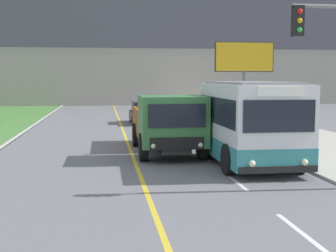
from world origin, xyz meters
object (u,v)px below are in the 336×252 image
object	(u,v)px
planter_round_near	(299,145)
planter_round_third	(235,122)
planter_round_second	(263,131)
billboard_large	(244,60)
car_distant	(144,113)
city_bus	(250,123)
dump_truck	(169,125)
planter_round_far	(217,117)

from	to	relation	value
planter_round_near	planter_round_third	distance (m)	8.69
planter_round_second	billboard_large	bearing A→B (deg)	76.12
car_distant	planter_round_third	world-z (taller)	car_distant
city_bus	dump_truck	size ratio (longest dim) A/B	0.81
city_bus	planter_round_far	bearing A→B (deg)	80.73
car_distant	billboard_large	xyz separation A→B (m)	(8.78, 5.85, 3.88)
billboard_large	planter_round_near	bearing A→B (deg)	-101.40
planter_round_near	planter_round_third	xyz separation A→B (m)	(-0.01, 8.69, 0.05)
car_distant	planter_round_far	world-z (taller)	car_distant
car_distant	planter_round_third	size ratio (longest dim) A/B	3.59
planter_round_second	planter_round_near	bearing A→B (deg)	-91.68
city_bus	billboard_large	world-z (taller)	billboard_large
car_distant	planter_round_second	xyz separation A→B (m)	(4.72, -10.59, -0.11)
city_bus	dump_truck	world-z (taller)	city_bus
billboard_large	planter_round_far	size ratio (longest dim) A/B	5.57
city_bus	dump_truck	xyz separation A→B (m)	(-2.53, 2.54, -0.27)
planter_round_second	planter_round_third	xyz separation A→B (m)	(-0.14, 4.34, 0.03)
planter_round_near	planter_round_second	size ratio (longest dim) A/B	0.96
planter_round_second	planter_round_far	size ratio (longest dim) A/B	1.05
planter_round_near	planter_round_third	bearing A→B (deg)	90.06
planter_round_near	planter_round_second	xyz separation A→B (m)	(0.13, 4.34, 0.02)
city_bus	planter_round_far	xyz separation A→B (m)	(2.29, 14.01, -0.93)
city_bus	planter_round_second	size ratio (longest dim) A/B	4.82
car_distant	planter_round_far	distance (m)	5.02
city_bus	car_distant	distance (m)	16.11
planter_round_second	planter_round_third	distance (m)	4.35
city_bus	dump_truck	bearing A→B (deg)	134.93
billboard_large	planter_round_far	distance (m)	9.67
planter_round_second	planter_round_far	distance (m)	8.69
car_distant	planter_round_second	bearing A→B (deg)	-65.98
city_bus	planter_round_near	distance (m)	2.61
planter_round_second	planter_round_far	xyz separation A→B (m)	(-0.07, 8.69, -0.03)
city_bus	planter_round_third	bearing A→B (deg)	77.04
planter_round_far	car_distant	bearing A→B (deg)	157.70
planter_round_third	planter_round_far	xyz separation A→B (m)	(0.06, 4.34, -0.05)
car_distant	planter_round_near	world-z (taller)	car_distant
planter_round_third	planter_round_far	distance (m)	4.34
car_distant	dump_truck	bearing A→B (deg)	-90.74
city_bus	planter_round_second	bearing A→B (deg)	66.08
city_bus	dump_truck	distance (m)	3.59
car_distant	billboard_large	distance (m)	11.25
planter_round_near	car_distant	bearing A→B (deg)	107.09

